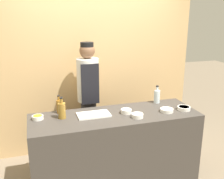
# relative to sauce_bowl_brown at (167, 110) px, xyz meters

# --- Properties ---
(ground_plane) EXTENTS (14.00, 14.00, 0.00)m
(ground_plane) POSITION_rel_sauce_bowl_brown_xyz_m (-0.64, 0.10, -0.92)
(ground_plane) COLOR #756651
(cabinet_wall) EXTENTS (3.07, 0.18, 2.40)m
(cabinet_wall) POSITION_rel_sauce_bowl_brown_xyz_m (-0.64, 1.14, 0.28)
(cabinet_wall) COLOR tan
(cabinet_wall) RESTS_ON ground_plane
(counter) EXTENTS (2.05, 0.68, 0.90)m
(counter) POSITION_rel_sauce_bowl_brown_xyz_m (-0.64, 0.10, -0.47)
(counter) COLOR #3D3833
(counter) RESTS_ON ground_plane
(sauce_bowl_brown) EXTENTS (0.16, 0.16, 0.04)m
(sauce_bowl_brown) POSITION_rel_sauce_bowl_brown_xyz_m (0.00, 0.00, 0.00)
(sauce_bowl_brown) COLOR white
(sauce_bowl_brown) RESTS_ON counter
(sauce_bowl_green) EXTENTS (0.13, 0.13, 0.05)m
(sauce_bowl_green) POSITION_rel_sauce_bowl_brown_xyz_m (-0.50, 0.11, 0.00)
(sauce_bowl_green) COLOR white
(sauce_bowl_green) RESTS_ON counter
(sauce_bowl_purple) EXTENTS (0.16, 0.16, 0.04)m
(sauce_bowl_purple) POSITION_rel_sauce_bowl_brown_xyz_m (0.24, -0.00, 0.00)
(sauce_bowl_purple) COLOR white
(sauce_bowl_purple) RESTS_ON counter
(sauce_bowl_yellow) EXTENTS (0.13, 0.13, 0.05)m
(sauce_bowl_yellow) POSITION_rel_sauce_bowl_brown_xyz_m (-1.54, 0.23, 0.00)
(sauce_bowl_yellow) COLOR white
(sauce_bowl_yellow) RESTS_ON counter
(sauce_bowl_red) EXTENTS (0.14, 0.14, 0.05)m
(sauce_bowl_red) POSITION_rel_sauce_bowl_brown_xyz_m (-0.42, -0.06, 0.00)
(sauce_bowl_red) COLOR white
(sauce_bowl_red) RESTS_ON counter
(cutting_board) EXTENTS (0.39, 0.23, 0.02)m
(cutting_board) POSITION_rel_sauce_bowl_brown_xyz_m (-0.90, 0.15, -0.01)
(cutting_board) COLOR white
(cutting_board) RESTS_ON counter
(bottle_clear) EXTENTS (0.08, 0.08, 0.24)m
(bottle_clear) POSITION_rel_sauce_bowl_brown_xyz_m (0.04, 0.35, 0.07)
(bottle_clear) COLOR silver
(bottle_clear) RESTS_ON counter
(bottle_vinegar) EXTENTS (0.09, 0.09, 0.26)m
(bottle_vinegar) POSITION_rel_sauce_bowl_brown_xyz_m (-1.27, 0.18, 0.08)
(bottle_vinegar) COLOR olive
(bottle_vinegar) RESTS_ON counter
(bottle_amber) EXTENTS (0.06, 0.06, 0.23)m
(bottle_amber) POSITION_rel_sauce_bowl_brown_xyz_m (-1.28, 0.36, 0.07)
(bottle_amber) COLOR #9E661E
(bottle_amber) RESTS_ON counter
(chef_center) EXTENTS (0.31, 0.31, 1.70)m
(chef_center) POSITION_rel_sauce_bowl_brown_xyz_m (-0.83, 0.77, 0.02)
(chef_center) COLOR #28282D
(chef_center) RESTS_ON ground_plane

